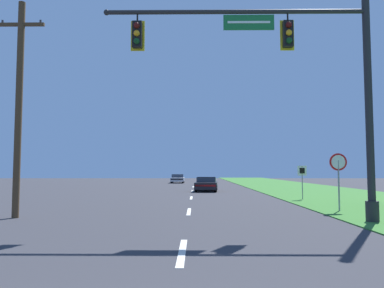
{
  "coord_description": "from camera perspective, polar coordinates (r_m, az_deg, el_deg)",
  "views": [
    {
      "loc": [
        0.31,
        -2.41,
        1.81
      ],
      "look_at": [
        0.0,
        26.5,
        3.82
      ],
      "focal_mm": 35.0,
      "sensor_mm": 36.0,
      "label": 1
    }
  ],
  "objects": [
    {
      "name": "route_sign_post",
      "position": [
        23.8,
        16.44,
        -4.5
      ],
      "size": [
        0.55,
        0.06,
        2.03
      ],
      "color": "gray",
      "rests_on": "grass_verge_right"
    },
    {
      "name": "road_center_line",
      "position": [
        24.47,
        -0.11,
        -8.21
      ],
      "size": [
        0.16,
        34.8,
        0.01
      ],
      "color": "silver",
      "rests_on": "ground"
    },
    {
      "name": "car_ahead",
      "position": [
        32.37,
        2.21,
        -6.11
      ],
      "size": [
        2.12,
        4.52,
        1.19
      ],
      "color": "black",
      "rests_on": "ground"
    },
    {
      "name": "far_car",
      "position": [
        52.77,
        -2.2,
        -5.29
      ],
      "size": [
        1.82,
        4.2,
        1.19
      ],
      "color": "black",
      "rests_on": "ground"
    },
    {
      "name": "grass_verge_right",
      "position": [
        34.02,
        18.18,
        -6.8
      ],
      "size": [
        10.0,
        110.0,
        0.04
      ],
      "color": "#38752D",
      "rests_on": "ground"
    },
    {
      "name": "signal_mast",
      "position": [
        14.03,
        16.71,
        9.69
      ],
      "size": [
        9.64,
        0.47,
        8.33
      ],
      "color": "#232326",
      "rests_on": "grass_verge_right"
    },
    {
      "name": "utility_pole_near",
      "position": [
        16.0,
        -24.88,
        5.55
      ],
      "size": [
        1.8,
        0.26,
        8.41
      ],
      "color": "#4C3823",
      "rests_on": "ground"
    },
    {
      "name": "stop_sign",
      "position": [
        17.64,
        21.41,
        -3.54
      ],
      "size": [
        0.76,
        0.07,
        2.5
      ],
      "color": "gray",
      "rests_on": "grass_verge_right"
    }
  ]
}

